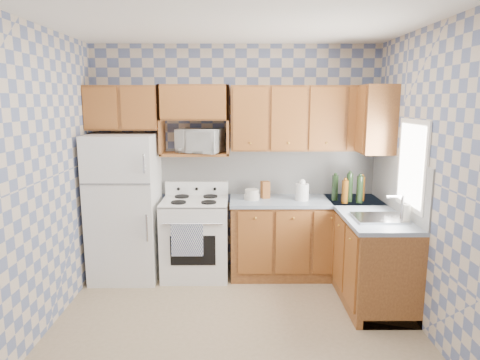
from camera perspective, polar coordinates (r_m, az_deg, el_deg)
name	(u,v)px	position (r m, az deg, el deg)	size (l,w,h in m)	color
floor	(235,331)	(4.10, -0.66, -19.45)	(3.40, 3.40, 0.00)	#897453
back_wall	(235,159)	(5.20, -0.62, 2.80)	(3.40, 0.02, 2.70)	slate
right_wall	(434,184)	(3.99, 24.49, -0.53)	(0.02, 3.20, 2.70)	slate
backsplash_back	(268,171)	(5.23, 3.78, 1.15)	(2.60, 0.01, 0.56)	silver
backsplash_right	(397,184)	(4.74, 20.24, -0.46)	(0.01, 1.60, 0.56)	silver
refrigerator	(125,207)	(5.12, -15.06, -3.50)	(0.75, 0.70, 1.68)	white
stove_body	(196,239)	(5.11, -5.93, -7.77)	(0.76, 0.65, 0.90)	white
cooktop	(195,201)	(4.99, -6.03, -2.80)	(0.76, 0.65, 0.03)	silver
backguard	(197,188)	(5.23, -5.76, -1.09)	(0.76, 0.08, 0.17)	white
dish_towel_left	(179,240)	(4.77, -8.12, -7.93)	(0.17, 0.03, 0.37)	navy
dish_towel_right	(195,240)	(4.75, -6.00, -7.97)	(0.17, 0.03, 0.37)	navy
base_cabinets_back	(305,238)	(5.18, 8.65, -7.71)	(1.75, 0.60, 0.88)	brown
base_cabinets_right	(366,253)	(4.84, 16.40, -9.33)	(0.60, 1.60, 0.88)	brown
countertop_back	(306,201)	(5.05, 8.80, -2.76)	(1.77, 0.63, 0.04)	gray
countertop_right	(367,212)	(4.71, 16.64, -4.06)	(0.63, 1.60, 0.04)	gray
upper_cabinets_back	(306,118)	(5.06, 8.85, 8.14)	(1.75, 0.33, 0.74)	brown
upper_cabinets_fridge	(123,108)	(5.16, -15.31, 9.28)	(0.82, 0.33, 0.50)	brown
upper_cabinets_right	(373,119)	(5.04, 17.26, 7.79)	(0.33, 0.70, 0.74)	brown
microwave_shelf	(195,154)	(5.05, -5.97, 3.48)	(0.80, 0.33, 0.03)	brown
microwave	(200,141)	(5.03, -5.35, 5.24)	(0.50, 0.34, 0.28)	white
sink	(379,218)	(4.38, 18.04, -4.88)	(0.48, 0.40, 0.03)	#B7B7BC
window	(412,165)	(4.38, 21.97, 1.88)	(0.02, 0.66, 0.86)	white
bottle_0	(349,187)	(5.00, 14.39, -0.96)	(0.07, 0.07, 0.33)	black
bottle_1	(360,189)	(4.97, 15.67, -1.22)	(0.07, 0.07, 0.30)	black
bottle_2	(362,189)	(5.08, 15.90, -1.10)	(0.07, 0.07, 0.28)	#59310B
bottle_3	(345,192)	(4.91, 13.81, -1.53)	(0.07, 0.07, 0.26)	#59310B
bottle_4	(335,188)	(5.02, 12.55, -1.02)	(0.07, 0.07, 0.29)	black
knife_block	(265,190)	(5.03, 3.39, -1.29)	(0.09, 0.09, 0.20)	brown
electric_kettle	(302,192)	(4.97, 8.28, -1.59)	(0.15, 0.15, 0.19)	white
food_containers	(252,194)	(4.96, 1.58, -1.93)	(0.18, 0.18, 0.12)	beige
soap_bottle	(407,213)	(4.33, 21.36, -4.18)	(0.06, 0.06, 0.17)	beige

